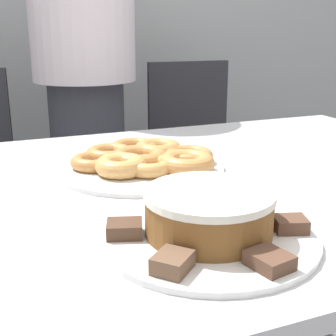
{
  "coord_description": "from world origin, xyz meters",
  "views": [
    {
      "loc": [
        -0.33,
        -0.89,
        1.05
      ],
      "look_at": [
        -0.01,
        -0.08,
        0.79
      ],
      "focal_mm": 50.0,
      "sensor_mm": 36.0,
      "label": 1
    }
  ],
  "objects_px": {
    "plate_donuts": "(141,167)",
    "frosted_cake": "(209,212)",
    "plate_cake": "(208,236)",
    "office_chair_right": "(199,166)",
    "person_standing": "(85,69)"
  },
  "relations": [
    {
      "from": "plate_donuts",
      "to": "frosted_cake",
      "type": "relative_size",
      "value": 1.95
    },
    {
      "from": "plate_cake",
      "to": "frosted_cake",
      "type": "xyz_separation_m",
      "value": [
        0.0,
        0.0,
        0.04
      ]
    },
    {
      "from": "office_chair_right",
      "to": "plate_cake",
      "type": "bearing_deg",
      "value": -112.68
    },
    {
      "from": "office_chair_right",
      "to": "person_standing",
      "type": "bearing_deg",
      "value": -173.11
    },
    {
      "from": "office_chair_right",
      "to": "frosted_cake",
      "type": "distance_m",
      "value": 1.45
    },
    {
      "from": "office_chair_right",
      "to": "plate_cake",
      "type": "xyz_separation_m",
      "value": [
        -0.61,
        -1.28,
        0.31
      ]
    },
    {
      "from": "plate_cake",
      "to": "frosted_cake",
      "type": "relative_size",
      "value": 1.7
    },
    {
      "from": "plate_cake",
      "to": "frosted_cake",
      "type": "bearing_deg",
      "value": 75.96
    },
    {
      "from": "office_chair_right",
      "to": "plate_donuts",
      "type": "height_order",
      "value": "office_chair_right"
    },
    {
      "from": "plate_donuts",
      "to": "frosted_cake",
      "type": "height_order",
      "value": "frosted_cake"
    },
    {
      "from": "person_standing",
      "to": "plate_cake",
      "type": "xyz_separation_m",
      "value": [
        -0.08,
        -1.24,
        -0.16
      ]
    },
    {
      "from": "person_standing",
      "to": "frosted_cake",
      "type": "height_order",
      "value": "person_standing"
    },
    {
      "from": "person_standing",
      "to": "office_chair_right",
      "type": "height_order",
      "value": "person_standing"
    },
    {
      "from": "plate_cake",
      "to": "plate_donuts",
      "type": "height_order",
      "value": "same"
    },
    {
      "from": "person_standing",
      "to": "plate_donuts",
      "type": "bearing_deg",
      "value": -93.98
    }
  ]
}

